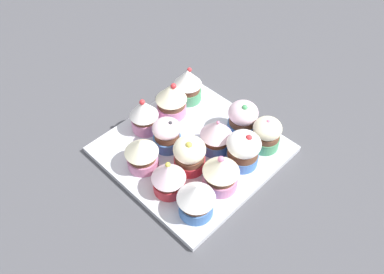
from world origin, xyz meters
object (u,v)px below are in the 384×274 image
Objects in this scene: cupcake_6 at (221,173)px; cupcake_12 at (142,153)px; cupcake_3 at (243,149)px; cupcake_11 at (169,178)px; cupcake_7 at (190,154)px; baking_tray at (192,149)px; cupcake_1 at (243,118)px; cupcake_2 at (188,85)px; cupcake_9 at (144,115)px; cupcake_4 at (216,135)px; cupcake_5 at (171,99)px; cupcake_8 at (167,134)px; cupcake_10 at (196,199)px; cupcake_0 at (266,134)px.

cupcake_6 is 1.08× the size of cupcake_12.
cupcake_11 is (5.19, 13.64, -0.40)cm from cupcake_3.
baking_tray is at bearing -50.80° from cupcake_7.
cupcake_1 and cupcake_7 have the same top height.
cupcake_2 is 12.29cm from cupcake_9.
cupcake_2 reaches higher than cupcake_12.
cupcake_3 is 1.02× the size of cupcake_6.
cupcake_4 is 0.97× the size of cupcake_9.
cupcake_3 is (-9.13, -3.94, 4.29)cm from baking_tray.
cupcake_5 is 1.18× the size of cupcake_8.
cupcake_7 is 6.73cm from cupcake_8.
cupcake_3 is 6.74cm from cupcake_6.
cupcake_1 is 1.02× the size of cupcake_6.
cupcake_2 is 1.07× the size of cupcake_7.
cupcake_1 reaches higher than cupcake_6.
cupcake_2 is at bearing -30.87° from cupcake_6.
cupcake_12 is at bearing 70.61° from baking_tray.
cupcake_6 is at bearing -152.81° from cupcake_12.
cupcake_4 is at bearing -60.59° from cupcake_10.
cupcake_5 is 9.05cm from cupcake_8.
cupcake_8 is (13.37, 13.18, -0.14)cm from cupcake_0.
cupcake_5 is at bearing -48.78° from cupcake_8.
cupcake_6 reaches higher than baking_tray.
cupcake_7 is at bearing 64.27° from cupcake_0.
cupcake_5 reaches higher than cupcake_1.
cupcake_3 reaches higher than cupcake_8.
cupcake_7 is (6.75, 0.88, -0.05)cm from cupcake_6.
cupcake_4 is 1.10× the size of cupcake_12.
cupcake_9 reaches higher than cupcake_8.
cupcake_2 reaches higher than cupcake_7.
cupcake_4 is at bearing -87.29° from cupcake_11.
cupcake_5 is at bearing -3.48° from cupcake_4.
cupcake_0 is 19.88cm from cupcake_10.
cupcake_7 is at bearing 50.93° from cupcake_3.
cupcake_2 is 18.68cm from cupcake_7.
cupcake_10 is (-10.49, 9.66, 4.30)cm from baking_tray.
cupcake_6 is (-6.38, 5.79, -0.27)cm from cupcake_4.
cupcake_12 is at bearing 110.81° from cupcake_2.
cupcake_5 reaches higher than cupcake_7.
cupcake_4 is at bearing -139.66° from cupcake_8.
cupcake_4 is at bearing 155.52° from cupcake_2.
cupcake_10 is 13.83cm from cupcake_12.
cupcake_10 is at bearing 95.71° from cupcake_3.
cupcake_2 reaches higher than cupcake_10.
cupcake_7 is at bearing -38.65° from cupcake_10.
cupcake_1 reaches higher than cupcake_10.
cupcake_1 and cupcake_4 have the same top height.
cupcake_0 is at bearing -131.27° from cupcake_4.
cupcake_0 is 1.06× the size of cupcake_8.
cupcake_3 is 1.11× the size of cupcake_12.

